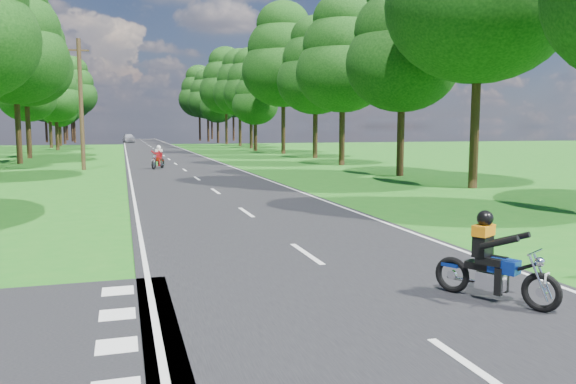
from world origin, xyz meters
name	(u,v)px	position (x,y,z in m)	size (l,w,h in m)	color
ground	(342,279)	(0.00, 0.00, 0.00)	(160.00, 160.00, 0.00)	#1A6216
main_road	(160,153)	(0.00, 50.00, 0.01)	(7.00, 140.00, 0.02)	black
road_markings	(159,154)	(-0.14, 48.13, 0.02)	(7.40, 140.00, 0.01)	silver
treeline	(165,79)	(1.43, 60.06, 8.25)	(40.00, 115.35, 14.78)	black
telegraph_pole	(81,104)	(-6.00, 28.00, 4.07)	(1.20, 0.26, 8.00)	#382616
rider_near_blue	(495,257)	(1.73, -1.89, 0.72)	(0.56, 1.68, 1.40)	navy
rider_far_red	(158,157)	(-1.50, 27.62, 0.76)	(0.59, 1.78, 1.48)	maroon
distant_car	(128,138)	(-2.60, 89.96, 0.78)	(1.79, 4.44, 1.51)	silver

